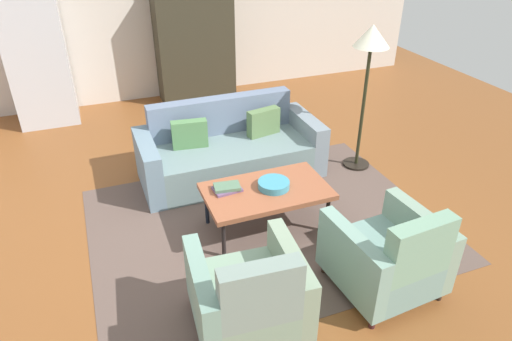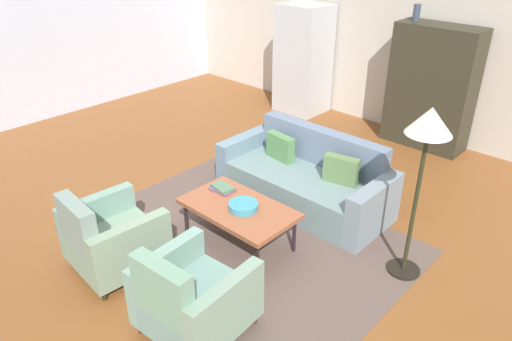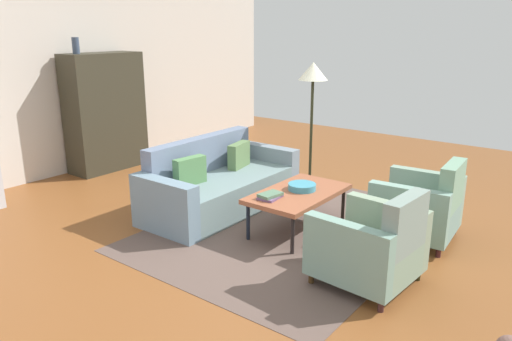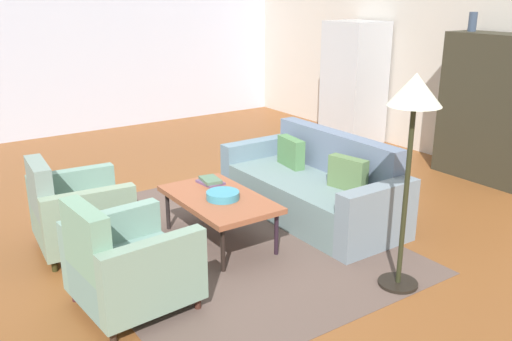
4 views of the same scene
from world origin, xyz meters
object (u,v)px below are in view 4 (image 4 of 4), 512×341
object	(u,v)px
vase_tall	(473,22)
refrigerator	(354,83)
couch	(316,189)
cabinet	(491,108)
coffee_table	(219,200)
floor_lamp	(414,111)
book_stack	(210,181)
armchair_right	(125,267)
fruit_bowl	(223,195)
armchair_left	(75,214)

from	to	relation	value
vase_tall	refrigerator	size ratio (longest dim) A/B	0.13
couch	cabinet	bearing A→B (deg)	-96.56
couch	refrigerator	world-z (taller)	refrigerator
couch	cabinet	size ratio (longest dim) A/B	1.17
vase_tall	refrigerator	distance (m)	2.14
coffee_table	floor_lamp	size ratio (longest dim) A/B	0.70
book_stack	floor_lamp	bearing A→B (deg)	19.19
armchair_right	vase_tall	bearing A→B (deg)	94.15
couch	fruit_bowl	bearing A→B (deg)	93.36
book_stack	floor_lamp	distance (m)	2.22
armchair_right	book_stack	size ratio (longest dim) A/B	3.19
armchair_right	cabinet	distance (m)	4.95
armchair_left	cabinet	distance (m)	5.02
fruit_bowl	refrigerator	distance (m)	4.22
armchair_left	armchair_right	size ratio (longest dim) A/B	1.00
fruit_bowl	book_stack	world-z (taller)	fruit_bowl
couch	cabinet	world-z (taller)	cabinet
armchair_left	armchair_right	world-z (taller)	same
armchair_left	vase_tall	world-z (taller)	vase_tall
fruit_bowl	cabinet	size ratio (longest dim) A/B	0.17
couch	floor_lamp	size ratio (longest dim) A/B	1.22
coffee_table	vase_tall	bearing A→B (deg)	91.82
couch	book_stack	world-z (taller)	couch
fruit_bowl	book_stack	xyz separation A→B (m)	(-0.43, 0.12, -0.01)
cabinet	refrigerator	size ratio (longest dim) A/B	0.97
fruit_bowl	vase_tall	world-z (taller)	vase_tall
book_stack	floor_lamp	xyz separation A→B (m)	(1.89, 0.66, 0.96)
armchair_right	floor_lamp	world-z (taller)	floor_lamp
armchair_left	armchair_right	xyz separation A→B (m)	(1.21, -0.00, 0.00)
fruit_bowl	book_stack	distance (m)	0.45
coffee_table	cabinet	distance (m)	3.78
coffee_table	armchair_left	world-z (taller)	armchair_left
floor_lamp	cabinet	bearing A→B (deg)	112.79
cabinet	floor_lamp	xyz separation A→B (m)	(1.25, -2.97, 0.54)
book_stack	cabinet	world-z (taller)	cabinet
coffee_table	cabinet	size ratio (longest dim) A/B	0.67
couch	refrigerator	distance (m)	3.24
book_stack	armchair_right	bearing A→B (deg)	-53.09
armchair_right	refrigerator	distance (m)	5.50
coffee_table	fruit_bowl	xyz separation A→B (m)	(0.07, -0.00, 0.07)
fruit_bowl	armchair_left	bearing A→B (deg)	-120.24
armchair_left	book_stack	distance (m)	1.31
book_stack	refrigerator	world-z (taller)	refrigerator
coffee_table	armchair_right	size ratio (longest dim) A/B	1.36
armchair_left	cabinet	bearing A→B (deg)	84.19
couch	armchair_left	distance (m)	2.43
cabinet	coffee_table	bearing A→B (deg)	-94.30
couch	coffee_table	bearing A→B (deg)	89.75
couch	fruit_bowl	world-z (taller)	couch
book_stack	vase_tall	xyz separation A→B (m)	(0.24, 3.62, 1.43)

